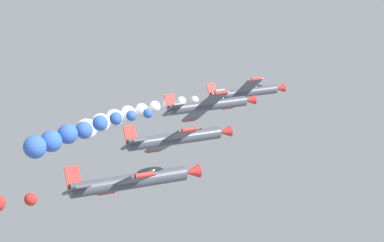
{
  "coord_description": "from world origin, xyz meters",
  "views": [
    {
      "loc": [
        77.31,
        -36.02,
        94.1
      ],
      "look_at": [
        0.0,
        0.0,
        68.55
      ],
      "focal_mm": 84.4,
      "sensor_mm": 36.0,
      "label": 1
    }
  ],
  "objects_px": {
    "airplane_lead": "(245,92)",
    "airplane_left_outer": "(131,181)",
    "airplane_left_inner": "(209,105)",
    "airplane_right_inner": "(176,138)"
  },
  "relations": [
    {
      "from": "airplane_lead",
      "to": "airplane_left_outer",
      "type": "xyz_separation_m",
      "value": [
        36.41,
        -29.15,
        5.26
      ]
    },
    {
      "from": "airplane_left_inner",
      "to": "airplane_right_inner",
      "type": "height_order",
      "value": "airplane_right_inner"
    },
    {
      "from": "airplane_left_inner",
      "to": "airplane_left_outer",
      "type": "distance_m",
      "value": 31.14
    },
    {
      "from": "airplane_lead",
      "to": "airplane_right_inner",
      "type": "distance_m",
      "value": 30.87
    },
    {
      "from": "airplane_right_inner",
      "to": "airplane_left_outer",
      "type": "height_order",
      "value": "airplane_left_outer"
    },
    {
      "from": "airplane_lead",
      "to": "airplane_left_outer",
      "type": "height_order",
      "value": "airplane_left_outer"
    },
    {
      "from": "airplane_right_inner",
      "to": "airplane_left_outer",
      "type": "bearing_deg",
      "value": -35.99
    },
    {
      "from": "airplane_lead",
      "to": "airplane_left_outer",
      "type": "distance_m",
      "value": 46.94
    },
    {
      "from": "airplane_right_inner",
      "to": "airplane_left_outer",
      "type": "distance_m",
      "value": 16.1
    },
    {
      "from": "airplane_lead",
      "to": "airplane_left_inner",
      "type": "bearing_deg",
      "value": -42.58
    }
  ]
}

